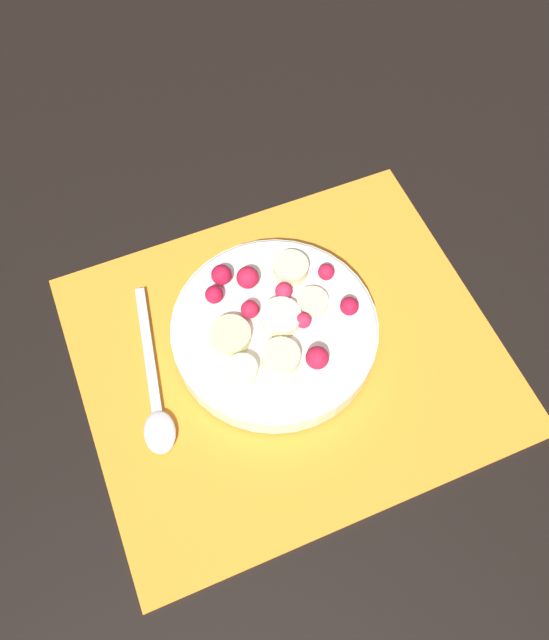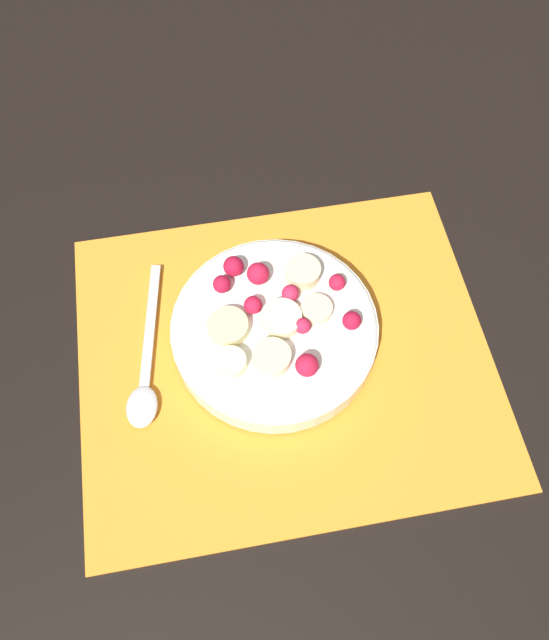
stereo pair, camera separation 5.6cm
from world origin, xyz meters
TOP-DOWN VIEW (x-y plane):
  - ground_plane at (0.00, 0.00)m, footprint 3.00×3.00m
  - placemat at (0.00, 0.00)m, footprint 0.38×0.33m
  - fruit_bowl at (0.01, -0.02)m, footprint 0.19×0.19m
  - spoon at (0.13, 0.00)m, footprint 0.05×0.17m

SIDE VIEW (x-z plane):
  - ground_plane at x=0.00m, z-range 0.00..0.00m
  - placemat at x=0.00m, z-range 0.00..0.01m
  - spoon at x=0.13m, z-range 0.01..0.01m
  - fruit_bowl at x=0.01m, z-range 0.00..0.05m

